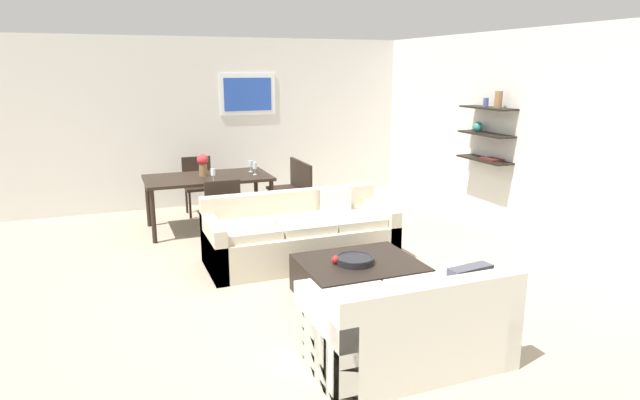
# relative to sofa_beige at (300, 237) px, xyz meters

# --- Properties ---
(ground_plane) EXTENTS (18.00, 18.00, 0.00)m
(ground_plane) POSITION_rel_sofa_beige_xyz_m (-0.09, -0.34, -0.29)
(ground_plane) COLOR tan
(back_wall_unit) EXTENTS (8.40, 0.09, 2.70)m
(back_wall_unit) POSITION_rel_sofa_beige_xyz_m (0.21, 3.19, 1.06)
(back_wall_unit) COLOR silver
(back_wall_unit) RESTS_ON ground
(right_wall_shelf_unit) EXTENTS (0.34, 8.20, 2.70)m
(right_wall_shelf_unit) POSITION_rel_sofa_beige_xyz_m (2.94, 0.26, 1.06)
(right_wall_shelf_unit) COLOR silver
(right_wall_shelf_unit) RESTS_ON ground
(sofa_beige) EXTENTS (2.18, 0.90, 0.78)m
(sofa_beige) POSITION_rel_sofa_beige_xyz_m (0.00, 0.00, 0.00)
(sofa_beige) COLOR beige
(sofa_beige) RESTS_ON ground
(loveseat_white) EXTENTS (1.49, 0.90, 0.78)m
(loveseat_white) POSITION_rel_sofa_beige_xyz_m (-0.00, -2.47, 0.00)
(loveseat_white) COLOR silver
(loveseat_white) RESTS_ON ground
(coffee_table) EXTENTS (1.13, 0.94, 0.38)m
(coffee_table) POSITION_rel_sofa_beige_xyz_m (0.17, -1.24, -0.10)
(coffee_table) COLOR black
(coffee_table) RESTS_ON ground
(decorative_bowl) EXTENTS (0.37, 0.37, 0.07)m
(decorative_bowl) POSITION_rel_sofa_beige_xyz_m (0.11, -1.27, 0.13)
(decorative_bowl) COLOR black
(decorative_bowl) RESTS_ON coffee_table
(apple_on_coffee_table) EXTENTS (0.08, 0.08, 0.08)m
(apple_on_coffee_table) POSITION_rel_sofa_beige_xyz_m (-0.07, -1.21, 0.13)
(apple_on_coffee_table) COLOR red
(apple_on_coffee_table) RESTS_ON coffee_table
(dining_table) EXTENTS (1.71, 0.96, 0.75)m
(dining_table) POSITION_rel_sofa_beige_xyz_m (-0.75, 1.74, 0.39)
(dining_table) COLOR black
(dining_table) RESTS_ON ground
(dining_chair_foot) EXTENTS (0.44, 0.44, 0.88)m
(dining_chair_foot) POSITION_rel_sofa_beige_xyz_m (-0.75, 0.86, 0.21)
(dining_chair_foot) COLOR black
(dining_chair_foot) RESTS_ON ground
(dining_chair_head) EXTENTS (0.44, 0.44, 0.88)m
(dining_chair_head) POSITION_rel_sofa_beige_xyz_m (-0.75, 2.63, 0.21)
(dining_chair_head) COLOR black
(dining_chair_head) RESTS_ON ground
(dining_chair_right_far) EXTENTS (0.44, 0.44, 0.88)m
(dining_chair_right_far) POSITION_rel_sofa_beige_xyz_m (0.51, 1.96, 0.21)
(dining_chair_right_far) COLOR black
(dining_chair_right_far) RESTS_ON ground
(dining_chair_right_near) EXTENTS (0.44, 0.44, 0.88)m
(dining_chair_right_near) POSITION_rel_sofa_beige_xyz_m (0.51, 1.53, 0.21)
(dining_chair_right_near) COLOR black
(dining_chair_right_near) RESTS_ON ground
(wine_glass_foot) EXTENTS (0.06, 0.06, 0.18)m
(wine_glass_foot) POSITION_rel_sofa_beige_xyz_m (-0.75, 1.32, 0.59)
(wine_glass_foot) COLOR silver
(wine_glass_foot) RESTS_ON dining_table
(wine_glass_right_near) EXTENTS (0.06, 0.06, 0.18)m
(wine_glass_right_near) POSITION_rel_sofa_beige_xyz_m (-0.10, 1.62, 0.58)
(wine_glass_right_near) COLOR silver
(wine_glass_right_near) RESTS_ON dining_table
(wine_glass_head) EXTENTS (0.06, 0.06, 0.17)m
(wine_glass_head) POSITION_rel_sofa_beige_xyz_m (-0.75, 2.16, 0.58)
(wine_glass_head) COLOR silver
(wine_glass_head) RESTS_ON dining_table
(wine_glass_right_far) EXTENTS (0.06, 0.06, 0.17)m
(wine_glass_right_far) POSITION_rel_sofa_beige_xyz_m (-0.10, 1.86, 0.58)
(wine_glass_right_far) COLOR silver
(wine_glass_right_far) RESTS_ON dining_table
(centerpiece_vase) EXTENTS (0.16, 0.16, 0.31)m
(centerpiece_vase) POSITION_rel_sofa_beige_xyz_m (-0.80, 1.79, 0.64)
(centerpiece_vase) COLOR olive
(centerpiece_vase) RESTS_ON dining_table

